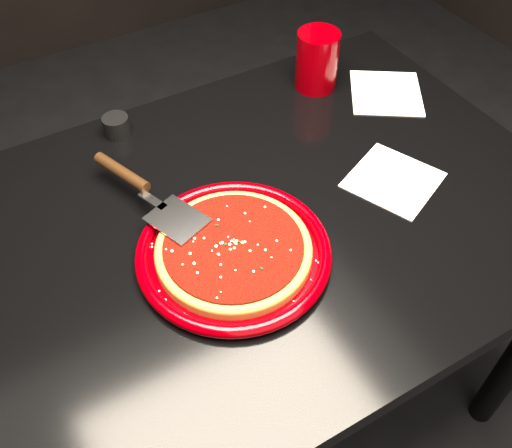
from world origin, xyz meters
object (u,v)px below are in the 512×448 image
at_px(plate, 234,252).
at_px(pizza_server, 148,192).
at_px(table, 244,331).
at_px(cup, 317,60).
at_px(ramekin, 116,126).

height_order(plate, pizza_server, pizza_server).
height_order(table, plate, plate).
distance_m(table, cup, 0.62).
height_order(table, ramekin, ramekin).
xyz_separation_m(pizza_server, ramekin, (0.02, 0.23, -0.02)).
distance_m(table, pizza_server, 0.45).
height_order(plate, ramekin, ramekin).
relative_size(plate, pizza_server, 1.03).
height_order(pizza_server, cup, cup).
bearing_deg(plate, pizza_server, 113.69).
bearing_deg(pizza_server, plate, -86.99).
relative_size(pizza_server, cup, 2.47).
height_order(table, cup, cup).
xyz_separation_m(cup, ramekin, (-0.44, 0.06, -0.04)).
relative_size(pizza_server, ramekin, 5.97).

